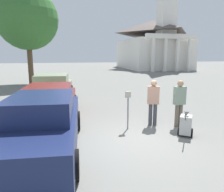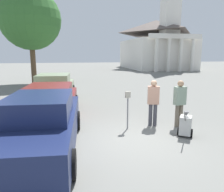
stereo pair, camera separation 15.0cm
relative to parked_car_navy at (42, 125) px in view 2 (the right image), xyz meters
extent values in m
plane|color=slate|center=(2.60, 0.25, -0.73)|extent=(120.00, 120.00, 0.00)
cube|color=#19234C|center=(0.00, 0.04, -0.13)|extent=(2.21, 5.23, 0.84)
cube|color=#19234C|center=(-0.01, -0.16, 0.58)|extent=(1.75, 2.26, 0.58)
cylinder|color=black|center=(-0.74, 1.69, -0.40)|extent=(0.23, 0.68, 0.67)
cylinder|color=black|center=(1.01, 1.54, -0.40)|extent=(0.23, 0.68, 0.67)
cylinder|color=black|center=(0.75, -1.61, -0.40)|extent=(0.23, 0.68, 0.67)
cube|color=maroon|center=(0.00, 3.21, -0.19)|extent=(2.33, 5.12, 0.72)
cube|color=maroon|center=(-0.01, 3.02, 0.43)|extent=(1.86, 2.22, 0.52)
cylinder|color=black|center=(-0.81, 4.83, -0.40)|extent=(0.23, 0.68, 0.67)
cylinder|color=black|center=(1.07, 4.67, -0.40)|extent=(0.23, 0.68, 0.67)
cylinder|color=black|center=(-1.06, 1.76, -0.40)|extent=(0.23, 0.68, 0.67)
cylinder|color=black|center=(0.82, 1.60, -0.40)|extent=(0.23, 0.68, 0.67)
cube|color=gray|center=(0.00, 6.15, -0.11)|extent=(2.22, 4.96, 0.83)
cube|color=gray|center=(-0.01, 5.96, 0.58)|extent=(1.77, 2.15, 0.56)
cylinder|color=black|center=(-0.77, 7.72, -0.36)|extent=(0.24, 0.77, 0.76)
cylinder|color=black|center=(1.02, 7.57, -0.36)|extent=(0.24, 0.77, 0.76)
cylinder|color=black|center=(-1.01, 4.74, -0.36)|extent=(0.24, 0.77, 0.76)
cylinder|color=black|center=(0.77, 4.59, -0.36)|extent=(0.24, 0.77, 0.76)
cylinder|color=slate|center=(2.78, 1.24, -0.16)|extent=(0.05, 0.05, 1.15)
cube|color=gray|center=(2.78, 1.24, 0.53)|extent=(0.18, 0.09, 0.22)
cylinder|color=#3F3F47|center=(3.88, 1.38, -0.32)|extent=(0.14, 0.14, 0.84)
cylinder|color=#3F3F47|center=(3.72, 1.44, -0.32)|extent=(0.14, 0.14, 0.84)
cube|color=tan|center=(3.80, 1.41, 0.43)|extent=(0.47, 0.34, 0.66)
sphere|color=tan|center=(3.80, 1.41, 0.88)|extent=(0.23, 0.23, 0.23)
cylinder|color=#665B4C|center=(4.79, 1.12, -0.32)|extent=(0.14, 0.14, 0.84)
cylinder|color=#665B4C|center=(4.62, 1.10, -0.32)|extent=(0.14, 0.14, 0.84)
cube|color=gray|center=(4.70, 1.11, 0.43)|extent=(0.45, 0.28, 0.66)
sphere|color=tan|center=(4.70, 1.11, 0.88)|extent=(0.23, 0.23, 0.23)
cube|color=#B2B2AD|center=(4.43, 0.16, -0.35)|extent=(0.55, 0.57, 0.60)
cone|color=#59595B|center=(4.43, 0.16, 0.03)|extent=(0.18, 0.18, 0.16)
cylinder|color=#4C4C4C|center=(4.16, -0.22, 0.05)|extent=(0.36, 0.50, 0.43)
cylinder|color=black|center=(4.26, 0.28, -0.59)|extent=(0.20, 0.26, 0.28)
cylinder|color=black|center=(4.60, 0.04, -0.59)|extent=(0.20, 0.26, 0.28)
cube|color=silver|center=(16.46, 32.13, 1.80)|extent=(9.66, 14.07, 5.06)
pyramid|color=#564C47|center=(16.46, 32.13, 6.61)|extent=(9.85, 14.35, 2.28)
cylinder|color=silver|center=(13.56, 24.49, 1.67)|extent=(0.56, 0.56, 4.81)
cylinder|color=silver|center=(15.49, 24.49, 1.67)|extent=(0.56, 0.56, 4.81)
cylinder|color=silver|center=(17.42, 24.49, 1.67)|extent=(0.56, 0.56, 4.81)
cylinder|color=silver|center=(19.36, 24.49, 1.67)|extent=(0.56, 0.56, 4.81)
cube|color=silver|center=(16.46, 24.49, 4.43)|extent=(8.21, 0.70, 0.70)
cube|color=silver|center=(16.46, 26.59, 8.43)|extent=(2.40, 2.40, 8.19)
cylinder|color=brown|center=(-2.18, 14.30, 0.93)|extent=(0.44, 0.44, 3.33)
sphere|color=#33662D|center=(-2.18, 14.30, 4.78)|extent=(5.13, 5.13, 5.13)
camera|label=1|loc=(0.59, -5.97, 1.94)|focal=35.00mm
camera|label=2|loc=(0.74, -6.00, 1.94)|focal=35.00mm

